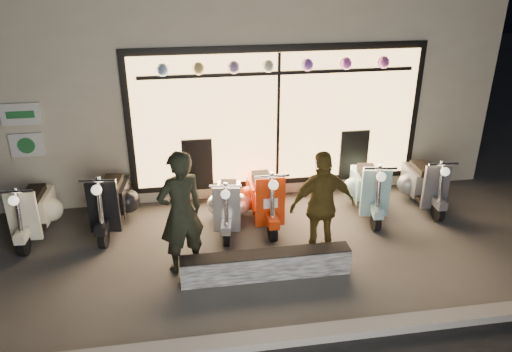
{
  "coord_description": "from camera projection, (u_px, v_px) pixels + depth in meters",
  "views": [
    {
      "loc": [
        -0.98,
        -6.59,
        4.36
      ],
      "look_at": [
        0.18,
        0.6,
        1.05
      ],
      "focal_mm": 35.0,
      "sensor_mm": 36.0,
      "label": 1
    }
  ],
  "objects": [
    {
      "name": "scooter_blue",
      "position": [
        367.0,
        187.0,
        9.05
      ],
      "size": [
        0.63,
        1.53,
        1.08
      ],
      "rotation": [
        0.0,
        0.0,
        -0.15
      ],
      "color": "black",
      "rests_on": "ground"
    },
    {
      "name": "scooter_cream",
      "position": [
        35.0,
        209.0,
        8.33
      ],
      "size": [
        0.49,
        1.45,
        1.04
      ],
      "rotation": [
        0.0,
        0.0,
        -0.05
      ],
      "color": "black",
      "rests_on": "ground"
    },
    {
      "name": "man",
      "position": [
        181.0,
        213.0,
        7.11
      ],
      "size": [
        0.81,
        0.68,
        1.89
      ],
      "primitive_type": "imported",
      "rotation": [
        0.0,
        0.0,
        3.54
      ],
      "color": "black",
      "rests_on": "ground"
    },
    {
      "name": "scooter_black",
      "position": [
        112.0,
        199.0,
        8.58
      ],
      "size": [
        0.6,
        1.55,
        1.11
      ],
      "rotation": [
        0.0,
        0.0,
        -0.11
      ],
      "color": "black",
      "rests_on": "ground"
    },
    {
      "name": "scooter_grey",
      "position": [
        422.0,
        182.0,
        9.31
      ],
      "size": [
        0.48,
        1.43,
        1.02
      ],
      "rotation": [
        0.0,
        0.0,
        -0.04
      ],
      "color": "black",
      "rests_on": "ground"
    },
    {
      "name": "scooter_silver",
      "position": [
        228.0,
        203.0,
        8.57
      ],
      "size": [
        0.58,
        1.4,
        0.99
      ],
      "rotation": [
        0.0,
        0.0,
        -0.15
      ],
      "color": "black",
      "rests_on": "ground"
    },
    {
      "name": "scooter_red",
      "position": [
        263.0,
        195.0,
        8.74
      ],
      "size": [
        0.49,
        1.52,
        1.1
      ],
      "rotation": [
        0.0,
        0.0,
        0.02
      ],
      "color": "black",
      "rests_on": "ground"
    },
    {
      "name": "kerb",
      "position": [
        276.0,
        339.0,
        6.05
      ],
      "size": [
        40.0,
        0.25,
        0.12
      ],
      "primitive_type": "cube",
      "color": "slate",
      "rests_on": "ground"
    },
    {
      "name": "shop_building",
      "position": [
        218.0,
        57.0,
        11.48
      ],
      "size": [
        10.2,
        6.23,
        4.2
      ],
      "color": "beige",
      "rests_on": "ground"
    },
    {
      "name": "ground",
      "position": [
        251.0,
        253.0,
        7.87
      ],
      "size": [
        40.0,
        40.0,
        0.0
      ],
      "primitive_type": "plane",
      "color": "#383533",
      "rests_on": "ground"
    },
    {
      "name": "woman",
      "position": [
        322.0,
        205.0,
        7.49
      ],
      "size": [
        1.05,
        0.51,
        1.73
      ],
      "primitive_type": "imported",
      "rotation": [
        0.0,
        0.0,
        3.23
      ],
      "color": "#53421A",
      "rests_on": "ground"
    },
    {
      "name": "graffiti_barrier",
      "position": [
        266.0,
        265.0,
        7.22
      ],
      "size": [
        2.47,
        0.28,
        0.4
      ],
      "primitive_type": "cube",
      "color": "black",
      "rests_on": "ground"
    }
  ]
}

